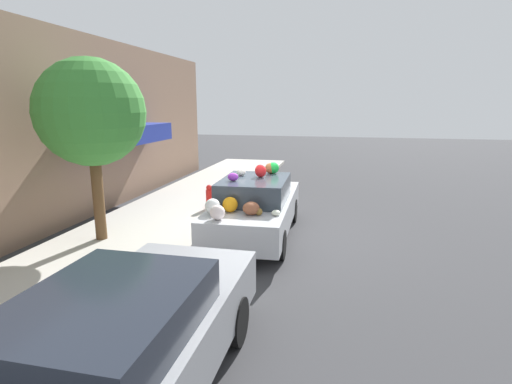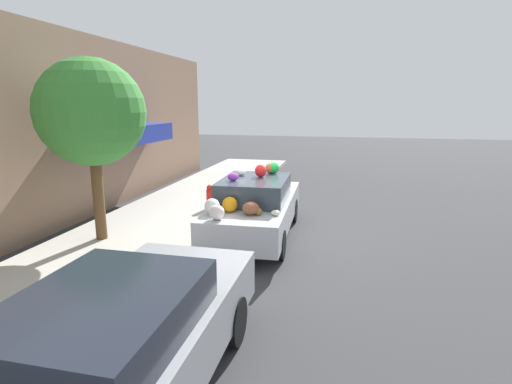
{
  "view_description": "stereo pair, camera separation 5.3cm",
  "coord_description": "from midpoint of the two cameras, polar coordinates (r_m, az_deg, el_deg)",
  "views": [
    {
      "loc": [
        -8.87,
        -2.01,
        3.1
      ],
      "look_at": [
        0.0,
        -0.03,
        1.08
      ],
      "focal_mm": 28.0,
      "sensor_mm": 36.0,
      "label": 1
    },
    {
      "loc": [
        -8.86,
        -2.06,
        3.1
      ],
      "look_at": [
        0.0,
        -0.03,
        1.08
      ],
      "focal_mm": 28.0,
      "sensor_mm": 36.0,
      "label": 2
    }
  ],
  "objects": [
    {
      "name": "art_car",
      "position": [
        9.32,
        0.07,
        -2.05
      ],
      "size": [
        4.39,
        1.81,
        1.72
      ],
      "rotation": [
        0.0,
        0.0,
        0.04
      ],
      "color": "#B7BABF",
      "rests_on": "ground"
    },
    {
      "name": "sidewalk_curb",
      "position": [
        10.49,
        -14.58,
        -4.67
      ],
      "size": [
        24.0,
        3.2,
        0.13
      ],
      "color": "#B2ADA3",
      "rests_on": "ground"
    },
    {
      "name": "building_facade",
      "position": [
        11.39,
        -24.9,
        8.06
      ],
      "size": [
        18.0,
        1.2,
        4.92
      ],
      "color": "#846651",
      "rests_on": "ground"
    },
    {
      "name": "parked_car_plain",
      "position": [
        4.43,
        -19.03,
        -20.39
      ],
      "size": [
        4.52,
        1.79,
        1.4
      ],
      "rotation": [
        0.0,
        0.0,
        -0.0
      ],
      "color": "gray",
      "rests_on": "ground"
    },
    {
      "name": "fire_hydrant",
      "position": [
        11.52,
        -6.48,
        -0.69
      ],
      "size": [
        0.2,
        0.2,
        0.7
      ],
      "color": "red",
      "rests_on": "sidewalk_curb"
    },
    {
      "name": "street_tree",
      "position": [
        9.21,
        -22.33,
        10.38
      ],
      "size": [
        2.26,
        2.26,
        3.91
      ],
      "color": "brown",
      "rests_on": "sidewalk_curb"
    },
    {
      "name": "ground_plane",
      "position": [
        9.61,
        -0.01,
        -6.27
      ],
      "size": [
        60.0,
        60.0,
        0.0
      ],
      "primitive_type": "plane",
      "color": "#38383A"
    }
  ]
}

